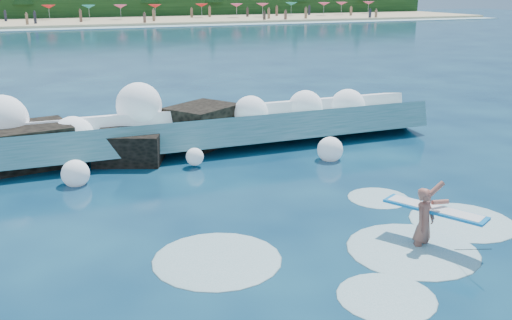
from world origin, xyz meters
name	(u,v)px	position (x,y,z in m)	size (l,w,h in m)	color
ground	(225,251)	(0.00, 0.00, 0.00)	(200.00, 200.00, 0.00)	#07213F
beach	(45,23)	(0.00, 78.00, 0.20)	(140.00, 20.00, 0.40)	tan
wet_band	(50,29)	(0.00, 67.00, 0.04)	(140.00, 5.00, 0.08)	silver
treeline	(41,4)	(0.00, 88.00, 2.50)	(140.00, 4.00, 5.00)	black
breaking_wave	(171,133)	(0.82, 7.81, 0.55)	(18.20, 2.83, 1.57)	teal
rock_cluster	(113,141)	(-1.06, 7.73, 0.49)	(8.57, 3.62, 1.54)	black
surfer_with_board	(426,221)	(3.92, -1.36, 0.57)	(1.42, 2.75, 1.55)	#A95E4F
wave_spray	(164,119)	(0.64, 7.86, 1.03)	(14.91, 4.78, 2.26)	white
surf_foam	(378,245)	(3.05, -0.95, 0.00)	(9.36, 5.83, 0.14)	silver
beach_umbrellas	(45,7)	(0.25, 79.52, 2.25)	(112.47, 6.16, 0.50)	#D23E69
beachgoers	(34,16)	(-1.43, 76.41, 1.13)	(101.15, 12.58, 1.94)	#3F332D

